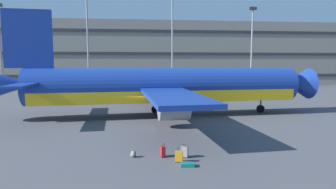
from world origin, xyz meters
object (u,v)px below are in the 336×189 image
(suitcase_orange, at_px, (188,165))
(backpack_upright, at_px, (133,154))
(suitcase_black, at_px, (163,151))
(airliner, at_px, (164,87))
(suitcase_small, at_px, (185,152))
(suitcase_navy, at_px, (179,156))

(suitcase_orange, xyz_separation_m, backpack_upright, (-3.14, 1.92, 0.09))
(suitcase_black, bearing_deg, backpack_upright, 176.84)
(suitcase_orange, bearing_deg, airliner, 89.71)
(airliner, relative_size, suitcase_orange, 43.35)
(backpack_upright, bearing_deg, suitcase_orange, -31.38)
(airliner, xyz_separation_m, suitcase_small, (-0.00, -14.49, -2.88))
(suitcase_black, relative_size, suitcase_navy, 0.99)
(suitcase_orange, distance_m, suitcase_black, 2.23)
(suitcase_orange, bearing_deg, suitcase_navy, 116.90)
(suitcase_orange, relative_size, suitcase_small, 1.01)
(airliner, distance_m, suitcase_orange, 16.38)
(suitcase_navy, bearing_deg, backpack_upright, 157.28)
(suitcase_small, distance_m, suitcase_black, 1.37)
(airliner, height_order, suitcase_orange, airliner)
(airliner, relative_size, suitcase_navy, 43.01)
(suitcase_navy, relative_size, backpack_upright, 1.83)
(suitcase_small, xyz_separation_m, suitcase_navy, (-0.47, -0.81, -0.02))
(suitcase_navy, height_order, backpack_upright, suitcase_navy)
(suitcase_small, height_order, suitcase_black, suitcase_black)
(airliner, xyz_separation_m, suitcase_navy, (-0.47, -15.31, -2.90))
(airliner, distance_m, backpack_upright, 14.84)
(suitcase_navy, bearing_deg, suitcase_small, 60.22)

